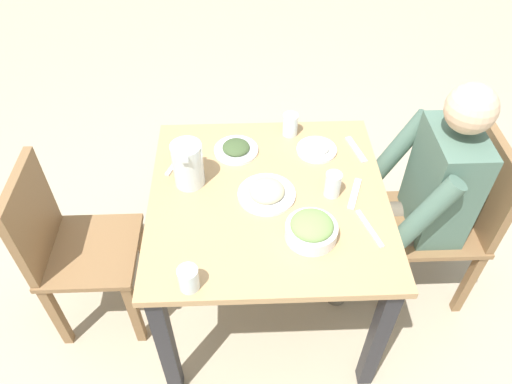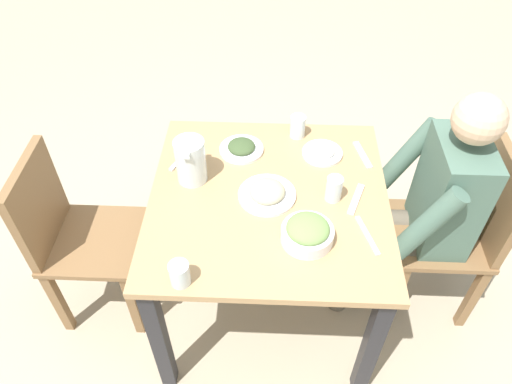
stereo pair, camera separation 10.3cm
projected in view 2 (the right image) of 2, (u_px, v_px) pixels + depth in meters
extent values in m
plane|color=tan|center=(266.00, 301.00, 2.43)|extent=(8.00, 8.00, 0.00)
cube|color=tan|center=(269.00, 199.00, 1.91)|extent=(0.93, 0.93, 0.03)
cube|color=#232328|center=(371.00, 346.00, 1.87)|extent=(0.06, 0.06, 0.72)
cube|color=#232328|center=(351.00, 194.00, 2.45)|extent=(0.06, 0.06, 0.72)
cube|color=#232328|center=(159.00, 338.00, 1.90)|extent=(0.06, 0.06, 0.72)
cube|color=#232328|center=(189.00, 189.00, 2.47)|extent=(0.06, 0.06, 0.72)
cube|color=olive|center=(472.00, 297.00, 2.19)|extent=(0.04, 0.04, 0.44)
cube|color=olive|center=(454.00, 239.00, 2.43)|extent=(0.04, 0.04, 0.44)
cube|color=olive|center=(396.00, 295.00, 2.20)|extent=(0.04, 0.04, 0.44)
cube|color=olive|center=(385.00, 237.00, 2.44)|extent=(0.04, 0.04, 0.44)
cube|color=olive|center=(439.00, 235.00, 2.15)|extent=(0.40, 0.40, 0.03)
cube|color=olive|center=(498.00, 201.00, 1.99)|extent=(0.38, 0.04, 0.42)
cube|color=olive|center=(81.00, 242.00, 2.41)|extent=(0.04, 0.04, 0.44)
cube|color=olive|center=(58.00, 301.00, 2.18)|extent=(0.04, 0.04, 0.44)
cube|color=olive|center=(148.00, 244.00, 2.40)|extent=(0.04, 0.04, 0.44)
cube|color=olive|center=(133.00, 304.00, 2.17)|extent=(0.04, 0.04, 0.44)
cube|color=olive|center=(94.00, 241.00, 2.13)|extent=(0.40, 0.40, 0.03)
cube|color=olive|center=(37.00, 205.00, 1.97)|extent=(0.38, 0.04, 0.42)
cube|color=#4C6B5B|center=(449.00, 193.00, 1.96)|extent=(0.32, 0.20, 0.50)
sphere|color=#DBB28E|center=(479.00, 119.00, 1.70)|extent=(0.19, 0.19, 0.19)
cylinder|color=#665B4C|center=(392.00, 251.00, 2.11)|extent=(0.11, 0.38, 0.11)
cylinder|color=#665B4C|center=(342.00, 276.00, 2.26)|extent=(0.10, 0.10, 0.46)
cylinder|color=#4C6B5B|center=(426.00, 225.00, 1.81)|extent=(0.08, 0.23, 0.37)
cylinder|color=#665B4C|center=(386.00, 221.00, 2.23)|extent=(0.11, 0.38, 0.11)
cylinder|color=#665B4C|center=(339.00, 247.00, 2.38)|extent=(0.10, 0.10, 0.46)
cylinder|color=#4C6B5B|center=(407.00, 155.00, 2.09)|extent=(0.08, 0.23, 0.37)
cylinder|color=silver|center=(191.00, 161.00, 1.90)|extent=(0.12, 0.12, 0.19)
cube|color=silver|center=(193.00, 147.00, 1.94)|extent=(0.02, 0.02, 0.11)
cube|color=silver|center=(187.00, 154.00, 1.80)|extent=(0.04, 0.03, 0.02)
cylinder|color=white|center=(307.00, 235.00, 1.72)|extent=(0.19, 0.19, 0.05)
ellipsoid|color=#759951|center=(308.00, 228.00, 1.70)|extent=(0.15, 0.15, 0.06)
cylinder|color=white|center=(322.00, 153.00, 2.06)|extent=(0.17, 0.17, 0.01)
ellipsoid|color=white|center=(323.00, 150.00, 2.05)|extent=(0.11, 0.11, 0.04)
cylinder|color=white|center=(242.00, 149.00, 2.08)|extent=(0.19, 0.19, 0.01)
ellipsoid|color=#3D512D|center=(241.00, 146.00, 2.07)|extent=(0.12, 0.12, 0.04)
cylinder|color=white|center=(267.00, 195.00, 1.89)|extent=(0.23, 0.23, 0.01)
ellipsoid|color=#B7AD89|center=(267.00, 191.00, 1.88)|extent=(0.14, 0.14, 0.06)
cylinder|color=silver|center=(298.00, 126.00, 2.12)|extent=(0.07, 0.07, 0.10)
cylinder|color=silver|center=(334.00, 188.00, 1.85)|extent=(0.06, 0.06, 0.10)
cylinder|color=silver|center=(180.00, 274.00, 1.58)|extent=(0.07, 0.07, 0.09)
cube|color=silver|center=(362.00, 155.00, 2.06)|extent=(0.17, 0.07, 0.01)
cube|color=silver|center=(182.00, 157.00, 2.05)|extent=(0.18, 0.09, 0.01)
cube|color=silver|center=(356.00, 199.00, 1.88)|extent=(0.17, 0.08, 0.01)
cube|color=silver|center=(367.00, 235.00, 1.75)|extent=(0.18, 0.07, 0.01)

